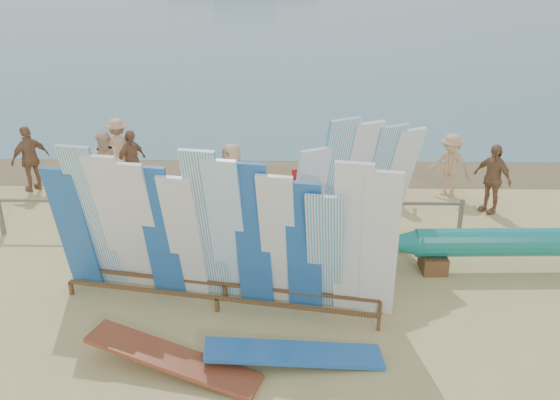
{
  "coord_description": "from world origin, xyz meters",
  "views": [
    {
      "loc": [
        2.33,
        -8.67,
        5.75
      ],
      "look_at": [
        2.12,
        2.26,
        1.17
      ],
      "focal_mm": 38.0,
      "sensor_mm": 36.0,
      "label": 1
    }
  ],
  "objects_px": {
    "main_surfboard_rack": "(219,237)",
    "flat_board_c": "(174,371)",
    "vendor_table": "(362,270)",
    "beach_chair_right": "(288,211)",
    "flat_board_d": "(294,363)",
    "beachgoer_extra_1": "(30,159)",
    "side_surfboard_rack": "(354,195)",
    "beachgoer_2": "(108,166)",
    "outrigger_canoe": "(523,244)",
    "beach_chair_left": "(233,205)",
    "beachgoer_9": "(371,158)",
    "beachgoer_6": "(233,180)",
    "beachgoer_3": "(118,148)",
    "beachgoer_4": "(132,161)",
    "beachgoer_8": "(396,171)",
    "stroller": "(306,201)",
    "beachgoer_10": "(492,178)",
    "beachgoer_extra_0": "(450,165)"
  },
  "relations": [
    {
      "from": "flat_board_d",
      "to": "beachgoer_9",
      "type": "relative_size",
      "value": 1.51
    },
    {
      "from": "beachgoer_10",
      "to": "flat_board_c",
      "type": "bearing_deg",
      "value": -84.93
    },
    {
      "from": "outrigger_canoe",
      "to": "beachgoer_8",
      "type": "distance_m",
      "value": 3.94
    },
    {
      "from": "beach_chair_left",
      "to": "beachgoer_9",
      "type": "relative_size",
      "value": 0.44
    },
    {
      "from": "main_surfboard_rack",
      "to": "beachgoer_extra_1",
      "type": "xyz_separation_m",
      "value": [
        -5.48,
        5.36,
        -0.47
      ]
    },
    {
      "from": "beachgoer_4",
      "to": "flat_board_c",
      "type": "bearing_deg",
      "value": -129.94
    },
    {
      "from": "flat_board_d",
      "to": "stroller",
      "type": "xyz_separation_m",
      "value": [
        0.28,
        5.24,
        0.45
      ]
    },
    {
      "from": "beachgoer_10",
      "to": "stroller",
      "type": "bearing_deg",
      "value": -120.67
    },
    {
      "from": "beachgoer_6",
      "to": "beachgoer_extra_1",
      "type": "height_order",
      "value": "beachgoer_6"
    },
    {
      "from": "flat_board_d",
      "to": "beachgoer_10",
      "type": "relative_size",
      "value": 1.61
    },
    {
      "from": "beachgoer_2",
      "to": "beachgoer_4",
      "type": "relative_size",
      "value": 1.1
    },
    {
      "from": "beach_chair_left",
      "to": "beachgoer_10",
      "type": "height_order",
      "value": "beachgoer_10"
    },
    {
      "from": "beachgoer_extra_0",
      "to": "beachgoer_3",
      "type": "distance_m",
      "value": 8.82
    },
    {
      "from": "outrigger_canoe",
      "to": "beach_chair_right",
      "type": "distance_m",
      "value": 5.04
    },
    {
      "from": "side_surfboard_rack",
      "to": "flat_board_c",
      "type": "distance_m",
      "value": 4.83
    },
    {
      "from": "beachgoer_3",
      "to": "beachgoer_8",
      "type": "bearing_deg",
      "value": 143.54
    },
    {
      "from": "side_surfboard_rack",
      "to": "beachgoer_9",
      "type": "height_order",
      "value": "side_surfboard_rack"
    },
    {
      "from": "flat_board_d",
      "to": "beachgoer_4",
      "type": "relative_size",
      "value": 1.69
    },
    {
      "from": "flat_board_d",
      "to": "beach_chair_right",
      "type": "xyz_separation_m",
      "value": [
        -0.12,
        5.12,
        0.27
      ]
    },
    {
      "from": "outrigger_canoe",
      "to": "stroller",
      "type": "distance_m",
      "value": 4.73
    },
    {
      "from": "flat_board_c",
      "to": "beachgoer_3",
      "type": "distance_m",
      "value": 8.84
    },
    {
      "from": "beachgoer_9",
      "to": "beachgoer_6",
      "type": "height_order",
      "value": "beachgoer_9"
    },
    {
      "from": "beachgoer_9",
      "to": "beachgoer_6",
      "type": "distance_m",
      "value": 3.77
    },
    {
      "from": "beachgoer_extra_0",
      "to": "beachgoer_3",
      "type": "xyz_separation_m",
      "value": [
        -8.73,
        1.26,
        0.01
      ]
    },
    {
      "from": "beachgoer_9",
      "to": "outrigger_canoe",
      "type": "bearing_deg",
      "value": -158.19
    },
    {
      "from": "side_surfboard_rack",
      "to": "beachgoer_4",
      "type": "height_order",
      "value": "side_surfboard_rack"
    },
    {
      "from": "beachgoer_9",
      "to": "beachgoer_extra_1",
      "type": "xyz_separation_m",
      "value": [
        -8.74,
        -0.14,
        -0.03
      ]
    },
    {
      "from": "main_surfboard_rack",
      "to": "beach_chair_left",
      "type": "distance_m",
      "value": 4.07
    },
    {
      "from": "vendor_table",
      "to": "beach_chair_right",
      "type": "distance_m",
      "value": 3.22
    },
    {
      "from": "outrigger_canoe",
      "to": "beachgoer_extra_1",
      "type": "height_order",
      "value": "beachgoer_extra_1"
    },
    {
      "from": "flat_board_d",
      "to": "beachgoer_6",
      "type": "xyz_separation_m",
      "value": [
        -1.42,
        5.48,
        0.88
      ]
    },
    {
      "from": "outrigger_canoe",
      "to": "beachgoer_8",
      "type": "bearing_deg",
      "value": 117.03
    },
    {
      "from": "outrigger_canoe",
      "to": "beachgoer_10",
      "type": "distance_m",
      "value": 2.88
    },
    {
      "from": "flat_board_c",
      "to": "beachgoer_extra_0",
      "type": "relative_size",
      "value": 1.66
    },
    {
      "from": "beach_chair_left",
      "to": "beachgoer_4",
      "type": "height_order",
      "value": "beachgoer_4"
    },
    {
      "from": "side_surfboard_rack",
      "to": "beachgoer_8",
      "type": "distance_m",
      "value": 3.38
    },
    {
      "from": "beachgoer_extra_1",
      "to": "beachgoer_4",
      "type": "relative_size",
      "value": 1.07
    },
    {
      "from": "side_surfboard_rack",
      "to": "vendor_table",
      "type": "relative_size",
      "value": 2.79
    },
    {
      "from": "main_surfboard_rack",
      "to": "beachgoer_2",
      "type": "xyz_separation_m",
      "value": [
        -3.31,
        4.76,
        -0.45
      ]
    },
    {
      "from": "flat_board_c",
      "to": "beachgoer_2",
      "type": "xyz_separation_m",
      "value": [
        -2.79,
        6.58,
        0.88
      ]
    },
    {
      "from": "beachgoer_3",
      "to": "beachgoer_6",
      "type": "bearing_deg",
      "value": 119.02
    },
    {
      "from": "flat_board_d",
      "to": "beach_chair_left",
      "type": "xyz_separation_m",
      "value": [
        -1.44,
        5.52,
        0.23
      ]
    },
    {
      "from": "stroller",
      "to": "beachgoer_9",
      "type": "height_order",
      "value": "beachgoer_9"
    },
    {
      "from": "side_surfboard_rack",
      "to": "beachgoer_8",
      "type": "xyz_separation_m",
      "value": [
        1.35,
        3.04,
        -0.59
      ]
    },
    {
      "from": "vendor_table",
      "to": "beachgoer_extra_1",
      "type": "distance_m",
      "value": 9.32
    },
    {
      "from": "beachgoer_4",
      "to": "stroller",
      "type": "bearing_deg",
      "value": -79.92
    },
    {
      "from": "stroller",
      "to": "beachgoer_8",
      "type": "bearing_deg",
      "value": 11.29
    },
    {
      "from": "main_surfboard_rack",
      "to": "flat_board_c",
      "type": "xyz_separation_m",
      "value": [
        -0.52,
        -1.82,
        -1.33
      ]
    },
    {
      "from": "flat_board_c",
      "to": "beachgoer_3",
      "type": "relative_size",
      "value": 1.65
    },
    {
      "from": "side_surfboard_rack",
      "to": "beachgoer_extra_1",
      "type": "bearing_deg",
      "value": 127.34
    }
  ]
}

